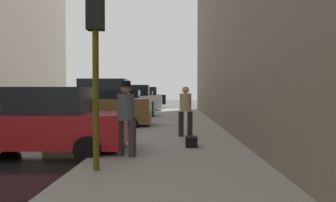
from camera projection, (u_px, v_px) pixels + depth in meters
sidewalk at (174, 145)px, 9.77m from camera, size 4.00×40.00×0.15m
parked_red_hatchback at (46, 123)px, 8.54m from camera, size 4.23×2.12×1.79m
parked_bronze_suv at (101, 106)px, 14.83m from camera, size 4.64×2.13×2.25m
parked_dark_green_sedan at (122, 105)px, 20.61m from camera, size 4.24×2.13×1.79m
parked_white_van at (134, 100)px, 26.88m from camera, size 4.66×2.17×2.25m
parked_blue_sedan at (141, 100)px, 32.32m from camera, size 4.23×2.11×1.79m
parked_black_suv at (146, 98)px, 37.80m from camera, size 4.64×2.14×2.25m
fire_hydrant at (145, 114)px, 17.16m from camera, size 0.42×0.22×0.70m
traffic_light at (96, 35)px, 6.28m from camera, size 0.32×0.32×3.60m
pedestrian_in_tan_coat at (186, 108)px, 11.18m from camera, size 0.53×0.49×1.71m
pedestrian_with_beanie at (126, 115)px, 7.69m from camera, size 0.53×0.49×1.78m
duffel_bag at (191, 142)px, 9.07m from camera, size 0.32×0.44×0.28m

